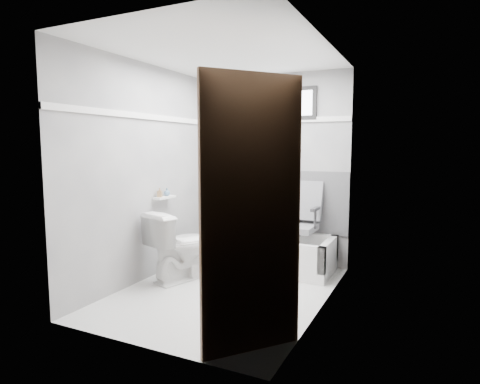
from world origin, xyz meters
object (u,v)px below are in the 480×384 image
Objects in this scene: bathtub at (270,252)px; door at (269,226)px; office_chair at (295,222)px; toilet at (182,246)px; soap_bottle_a at (160,193)px; soap_bottle_b at (167,192)px.

bathtub is 2.49m from door.
toilet is at bearing -140.73° from office_chair.
bathtub is at bearing 35.07° from soap_bottle_a.
soap_bottle_b is at bearing -153.89° from office_chair.
office_chair is at bearing 103.73° from door.
soap_bottle_a reaches higher than toilet.
soap_bottle_b is (-1.37, -0.67, 0.36)m from office_chair.
door reaches higher than soap_bottle_b.
toilet is 2.22m from door.
door is at bearing -39.71° from soap_bottle_b.
toilet is (-1.05, -0.85, -0.21)m from office_chair.
bathtub is at bearing -170.11° from office_chair.
office_chair is 1.56m from soap_bottle_b.
bathtub is 12.99× the size of soap_bottle_a.
office_chair reaches higher than soap_bottle_a.
soap_bottle_b is at bearing -150.23° from bathtub.
door is (0.55, -2.26, 0.40)m from office_chair.
soap_bottle_a is at bearing -149.35° from office_chair.
door is 2.41m from soap_bottle_a.
office_chair is 1.37m from toilet.
office_chair is 1.22× the size of toilet.
toilet is 8.48× the size of soap_bottle_b.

